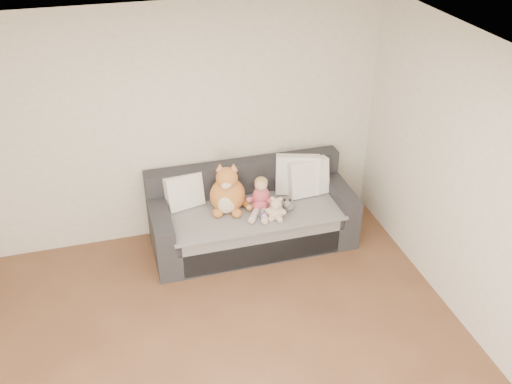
# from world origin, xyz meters

# --- Properties ---
(room_shell) EXTENTS (5.00, 5.00, 5.00)m
(room_shell) POSITION_xyz_m (0.00, 0.42, 1.30)
(room_shell) COLOR brown
(room_shell) RESTS_ON ground
(sofa) EXTENTS (2.20, 0.94, 0.85)m
(sofa) POSITION_xyz_m (0.70, 2.06, 0.31)
(sofa) COLOR #242428
(sofa) RESTS_ON ground
(cushion_left) EXTENTS (0.44, 0.27, 0.38)m
(cushion_left) POSITION_xyz_m (0.00, 2.24, 0.66)
(cushion_left) COLOR white
(cushion_left) RESTS_ON sofa
(cushion_right_back) EXTENTS (0.53, 0.35, 0.46)m
(cushion_right_back) POSITION_xyz_m (1.27, 2.19, 0.69)
(cushion_right_back) COLOR white
(cushion_right_back) RESTS_ON sofa
(cushion_right_front) EXTENTS (0.47, 0.24, 0.43)m
(cushion_right_front) POSITION_xyz_m (1.37, 2.12, 0.68)
(cushion_right_front) COLOR white
(cushion_right_front) RESTS_ON sofa
(toddler) EXTENTS (0.30, 0.40, 0.40)m
(toddler) POSITION_xyz_m (0.76, 1.92, 0.64)
(toddler) COLOR #C34468
(toddler) RESTS_ON sofa
(plush_cat) EXTENTS (0.45, 0.40, 0.58)m
(plush_cat) POSITION_xyz_m (0.43, 2.04, 0.68)
(plush_cat) COLOR #BE582A
(plush_cat) RESTS_ON sofa
(teddy_bear) EXTENTS (0.20, 0.17, 0.27)m
(teddy_bear) POSITION_xyz_m (0.87, 1.72, 0.58)
(teddy_bear) COLOR #D2AD91
(teddy_bear) RESTS_ON sofa
(plush_cow) EXTENTS (0.15, 0.21, 0.18)m
(plush_cow) POSITION_xyz_m (1.04, 1.86, 0.55)
(plush_cow) COLOR white
(plush_cow) RESTS_ON sofa
(sippy_cup) EXTENTS (0.09, 0.07, 0.10)m
(sippy_cup) POSITION_xyz_m (0.74, 1.79, 0.53)
(sippy_cup) COLOR #78348F
(sippy_cup) RESTS_ON sofa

